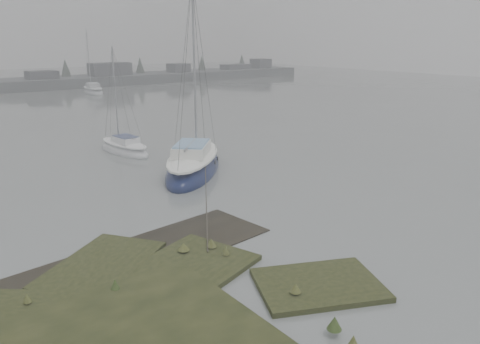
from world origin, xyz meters
TOP-DOWN VIEW (x-y plane):
  - ground at (0.00, 30.00)m, footprint 160.00×160.00m
  - far_shoreline at (26.84, 61.90)m, footprint 60.00×8.00m
  - sailboat_main at (4.10, 11.99)m, footprint 7.03×7.25m
  - sailboat_white at (3.05, 18.43)m, footprint 2.16×5.09m
  - sailboat_far_b at (13.48, 51.23)m, footprint 2.70×6.35m

SIDE VIEW (x-z plane):
  - ground at x=0.00m, z-range 0.00..0.00m
  - sailboat_white at x=3.05m, z-range -3.27..3.70m
  - sailboat_far_b at x=13.48m, z-range -4.08..4.62m
  - sailboat_main at x=4.10m, z-range -5.03..5.70m
  - far_shoreline at x=26.84m, z-range -1.22..2.93m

